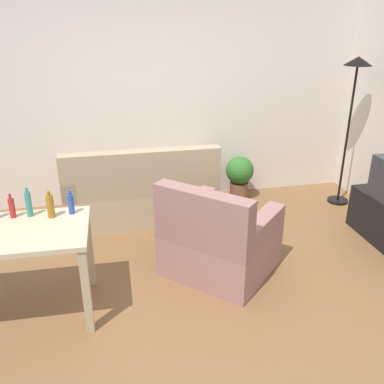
{
  "coord_description": "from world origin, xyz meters",
  "views": [
    {
      "loc": [
        -0.62,
        -2.99,
        2.27
      ],
      "look_at": [
        0.1,
        0.5,
        0.75
      ],
      "focal_mm": 39.47,
      "sensor_mm": 36.0,
      "label": 1
    }
  ],
  "objects_px": {
    "armchair": "(218,241)",
    "bottle_red": "(12,207)",
    "torchiere_lamp": "(354,92)",
    "bottle_amber": "(50,206)",
    "bottle_blue": "(71,204)",
    "desk": "(9,244)",
    "bottle_tall": "(29,204)",
    "couch": "(141,194)",
    "potted_plant": "(240,175)"
  },
  "relations": [
    {
      "from": "bottle_tall",
      "to": "bottle_red",
      "type": "bearing_deg",
      "value": 178.68
    },
    {
      "from": "armchair",
      "to": "bottle_blue",
      "type": "relative_size",
      "value": 6.02
    },
    {
      "from": "torchiere_lamp",
      "to": "potted_plant",
      "type": "xyz_separation_m",
      "value": [
        -1.23,
        0.37,
        -1.08
      ]
    },
    {
      "from": "bottle_amber",
      "to": "bottle_blue",
      "type": "height_order",
      "value": "bottle_amber"
    },
    {
      "from": "bottle_amber",
      "to": "bottle_blue",
      "type": "relative_size",
      "value": 1.11
    },
    {
      "from": "bottle_amber",
      "to": "potted_plant",
      "type": "bearing_deg",
      "value": 38.51
    },
    {
      "from": "armchair",
      "to": "bottle_red",
      "type": "height_order",
      "value": "bottle_red"
    },
    {
      "from": "bottle_blue",
      "to": "torchiere_lamp",
      "type": "bearing_deg",
      "value": 21.88
    },
    {
      "from": "bottle_amber",
      "to": "couch",
      "type": "bearing_deg",
      "value": 59.21
    },
    {
      "from": "torchiere_lamp",
      "to": "bottle_amber",
      "type": "height_order",
      "value": "torchiere_lamp"
    },
    {
      "from": "bottle_red",
      "to": "bottle_tall",
      "type": "distance_m",
      "value": 0.13
    },
    {
      "from": "desk",
      "to": "armchair",
      "type": "distance_m",
      "value": 1.78
    },
    {
      "from": "armchair",
      "to": "bottle_red",
      "type": "bearing_deg",
      "value": 45.04
    },
    {
      "from": "armchair",
      "to": "bottle_amber",
      "type": "relative_size",
      "value": 5.45
    },
    {
      "from": "desk",
      "to": "bottle_amber",
      "type": "relative_size",
      "value": 5.37
    },
    {
      "from": "couch",
      "to": "bottle_blue",
      "type": "height_order",
      "value": "bottle_blue"
    },
    {
      "from": "torchiere_lamp",
      "to": "desk",
      "type": "height_order",
      "value": "torchiere_lamp"
    },
    {
      "from": "couch",
      "to": "bottle_tall",
      "type": "xyz_separation_m",
      "value": [
        -0.99,
        -1.33,
        0.56
      ]
    },
    {
      "from": "torchiere_lamp",
      "to": "desk",
      "type": "bearing_deg",
      "value": -157.75
    },
    {
      "from": "potted_plant",
      "to": "bottle_blue",
      "type": "relative_size",
      "value": 2.79
    },
    {
      "from": "couch",
      "to": "bottle_blue",
      "type": "xyz_separation_m",
      "value": [
        -0.67,
        -1.35,
        0.54
      ]
    },
    {
      "from": "desk",
      "to": "bottle_tall",
      "type": "xyz_separation_m",
      "value": [
        0.14,
        0.23,
        0.22
      ]
    },
    {
      "from": "bottle_tall",
      "to": "bottle_amber",
      "type": "xyz_separation_m",
      "value": [
        0.17,
        -0.05,
        -0.01
      ]
    },
    {
      "from": "potted_plant",
      "to": "couch",
      "type": "bearing_deg",
      "value": -166.54
    },
    {
      "from": "torchiere_lamp",
      "to": "desk",
      "type": "xyz_separation_m",
      "value": [
        -3.67,
        -1.5,
        -0.76
      ]
    },
    {
      "from": "couch",
      "to": "bottle_blue",
      "type": "relative_size",
      "value": 8.42
    },
    {
      "from": "potted_plant",
      "to": "bottle_tall",
      "type": "height_order",
      "value": "bottle_tall"
    },
    {
      "from": "couch",
      "to": "bottle_amber",
      "type": "distance_m",
      "value": 1.7
    },
    {
      "from": "desk",
      "to": "armchair",
      "type": "relative_size",
      "value": 0.99
    },
    {
      "from": "bottle_red",
      "to": "bottle_amber",
      "type": "height_order",
      "value": "bottle_amber"
    },
    {
      "from": "potted_plant",
      "to": "bottle_blue",
      "type": "xyz_separation_m",
      "value": [
        -1.97,
        -1.66,
        0.52
      ]
    },
    {
      "from": "bottle_tall",
      "to": "bottle_amber",
      "type": "height_order",
      "value": "bottle_tall"
    },
    {
      "from": "armchair",
      "to": "desk",
      "type": "bearing_deg",
      "value": 52.83
    },
    {
      "from": "torchiere_lamp",
      "to": "desk",
      "type": "distance_m",
      "value": 4.04
    },
    {
      "from": "couch",
      "to": "potted_plant",
      "type": "distance_m",
      "value": 1.34
    },
    {
      "from": "couch",
      "to": "bottle_amber",
      "type": "xyz_separation_m",
      "value": [
        -0.82,
        -1.38,
        0.55
      ]
    },
    {
      "from": "bottle_tall",
      "to": "bottle_blue",
      "type": "height_order",
      "value": "bottle_tall"
    },
    {
      "from": "desk",
      "to": "bottle_amber",
      "type": "distance_m",
      "value": 0.42
    },
    {
      "from": "desk",
      "to": "bottle_red",
      "type": "height_order",
      "value": "bottle_red"
    },
    {
      "from": "torchiere_lamp",
      "to": "bottle_tall",
      "type": "height_order",
      "value": "torchiere_lamp"
    },
    {
      "from": "bottle_amber",
      "to": "bottle_blue",
      "type": "xyz_separation_m",
      "value": [
        0.15,
        0.04,
        -0.01
      ]
    },
    {
      "from": "bottle_tall",
      "to": "potted_plant",
      "type": "bearing_deg",
      "value": 35.49
    },
    {
      "from": "desk",
      "to": "bottle_tall",
      "type": "height_order",
      "value": "bottle_tall"
    },
    {
      "from": "bottle_blue",
      "to": "armchair",
      "type": "bearing_deg",
      "value": 2.54
    },
    {
      "from": "potted_plant",
      "to": "bottle_amber",
      "type": "xyz_separation_m",
      "value": [
        -2.13,
        -1.69,
        0.53
      ]
    },
    {
      "from": "potted_plant",
      "to": "bottle_tall",
      "type": "xyz_separation_m",
      "value": [
        -2.3,
        -1.64,
        0.54
      ]
    },
    {
      "from": "torchiere_lamp",
      "to": "potted_plant",
      "type": "relative_size",
      "value": 3.18
    },
    {
      "from": "couch",
      "to": "torchiere_lamp",
      "type": "relative_size",
      "value": 0.95
    },
    {
      "from": "armchair",
      "to": "bottle_red",
      "type": "xyz_separation_m",
      "value": [
        -1.71,
        -0.03,
        0.52
      ]
    },
    {
      "from": "torchiere_lamp",
      "to": "armchair",
      "type": "bearing_deg",
      "value": -147.7
    }
  ]
}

